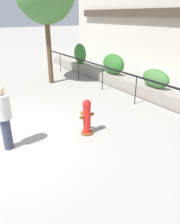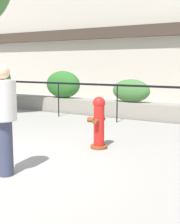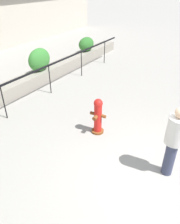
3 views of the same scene
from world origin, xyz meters
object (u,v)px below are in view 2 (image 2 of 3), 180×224
(hedge_bush_0, at_px, (1,80))
(fire_hydrant, at_px, (99,122))
(hedge_bush_2, at_px, (131,91))
(pedestrian, at_px, (4,113))
(hedge_bush_1, at_px, (63,84))

(hedge_bush_0, bearing_deg, fire_hydrant, -30.18)
(hedge_bush_2, xyz_separation_m, fire_hydrant, (0.92, -3.95, -0.32))
(hedge_bush_2, bearing_deg, hedge_bush_0, 180.00)
(fire_hydrant, height_order, pedestrian, pedestrian)
(hedge_bush_2, relative_size, fire_hydrant, 1.20)
(hedge_bush_1, bearing_deg, hedge_bush_0, 180.00)
(hedge_bush_0, relative_size, pedestrian, 0.68)
(hedge_bush_0, relative_size, hedge_bush_2, 0.90)
(hedge_bush_1, relative_size, pedestrian, 0.82)
(hedge_bush_1, xyz_separation_m, hedge_bush_2, (2.71, 0.00, -0.12))
(pedestrian, bearing_deg, hedge_bush_1, 117.07)
(fire_hydrant, distance_m, pedestrian, 2.25)
(hedge_bush_1, distance_m, fire_hydrant, 5.38)
(hedge_bush_0, xyz_separation_m, pedestrian, (6.29, -6.10, -0.10))
(pedestrian, bearing_deg, hedge_bush_0, 135.90)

